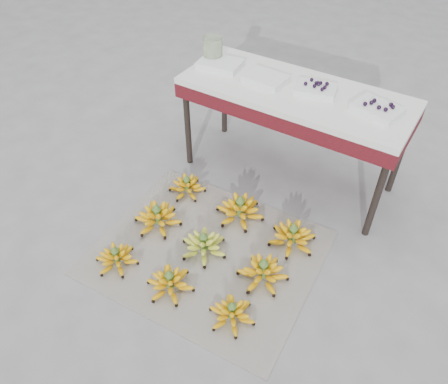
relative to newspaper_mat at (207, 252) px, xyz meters
The scene contains 17 objects.
ground 0.08m from the newspaper_mat, behind, with size 60.00×60.00×0.00m, color slate.
newspaper_mat is the anchor object (origin of this frame).
bunch_front_left 0.52m from the newspaper_mat, 138.28° to the right, with size 0.24×0.24×0.15m.
bunch_front_center 0.32m from the newspaper_mat, 94.52° to the right, with size 0.28×0.28×0.16m.
bunch_front_right 0.46m from the newspaper_mat, 40.21° to the right, with size 0.28×0.28×0.15m.
bunch_mid_left 0.39m from the newspaper_mat, behind, with size 0.30×0.30×0.18m.
bunch_mid_center 0.06m from the newspaper_mat, 167.03° to the right, with size 0.32×0.32×0.17m.
bunch_mid_right 0.37m from the newspaper_mat, ahead, with size 0.33×0.33×0.17m.
bunch_back_left 0.55m from the newspaper_mat, 138.26° to the left, with size 0.31×0.31×0.15m.
bunch_back_center 0.36m from the newspaper_mat, 88.05° to the left, with size 0.30×0.30×0.18m.
bunch_back_right 0.51m from the newspaper_mat, 40.14° to the left, with size 0.38×0.38×0.17m.
vendor_table 1.07m from the newspaper_mat, 85.40° to the left, with size 1.42×0.57×0.68m.
tray_far_left 1.21m from the newspaper_mat, 118.22° to the left, with size 0.29×0.23×0.04m.
tray_left 1.12m from the newspaper_mat, 98.56° to the left, with size 0.27×0.20×0.04m.
tray_right 1.16m from the newspaper_mat, 78.45° to the left, with size 0.27×0.22×0.06m.
tray_far_right 1.26m from the newspaper_mat, 57.49° to the left, with size 0.29×0.24×0.06m.
glass_jar 1.32m from the newspaper_mat, 121.14° to the left, with size 0.13×0.13×0.16m, color beige.
Camera 1 is at (1.05, -1.33, 1.99)m, focal length 35.00 mm.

